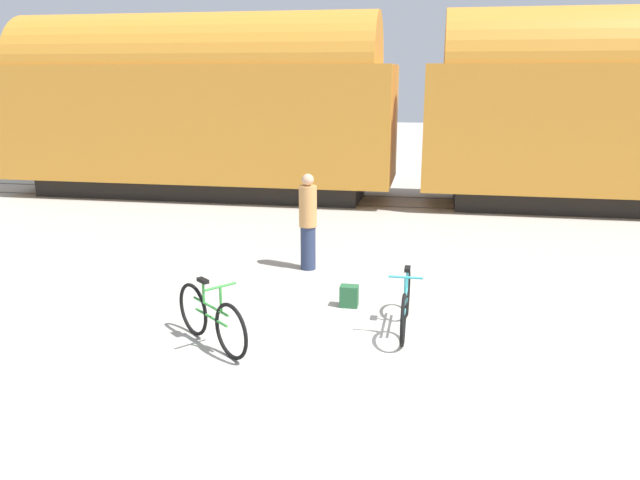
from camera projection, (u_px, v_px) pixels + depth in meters
ground_plane at (371, 352)px, 8.13m from camera, size 80.00×80.00×0.00m
freight_train at (410, 105)px, 16.91m from camera, size 23.44×2.97×5.17m
rail_near at (405, 207)px, 16.92m from camera, size 35.44×0.07×0.01m
rail_far at (407, 197)px, 18.29m from camera, size 35.44×0.07×0.01m
bicycle_teal at (406, 304)px, 8.75m from camera, size 0.46×1.80×0.89m
bicycle_green at (211, 318)px, 8.21m from camera, size 1.35×1.15×0.92m
person_in_tan at (308, 222)px, 11.36m from camera, size 0.33×0.33×1.78m
backpack at (349, 296)px, 9.67m from camera, size 0.28×0.20×0.34m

